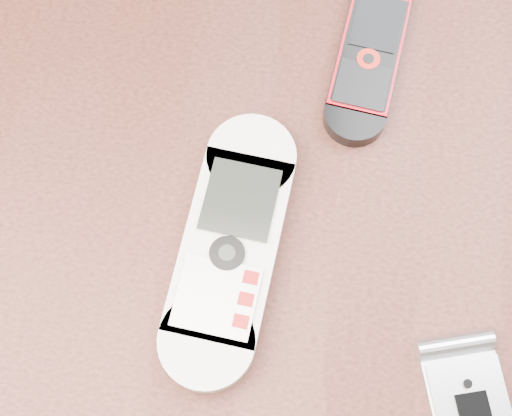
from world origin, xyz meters
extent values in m
plane|color=#472B19|center=(0.00, 0.00, 0.00)|extent=(4.00, 4.00, 0.00)
cube|color=black|center=(0.00, 0.00, 0.73)|extent=(1.20, 0.80, 0.03)
cube|color=silver|center=(-0.01, -0.03, 0.76)|extent=(0.08, 0.18, 0.02)
cube|color=black|center=(0.07, 0.12, 0.76)|extent=(0.07, 0.14, 0.01)
cube|color=#B7B7BC|center=(0.14, -0.11, 0.76)|extent=(0.07, 0.10, 0.01)
camera|label=1|loc=(0.02, -0.14, 1.18)|focal=50.00mm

